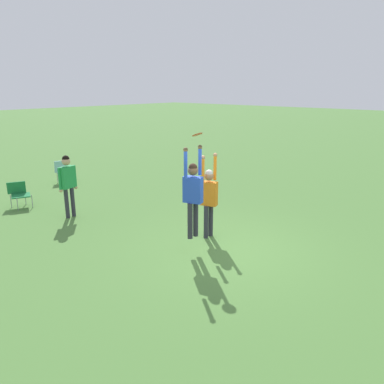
{
  "coord_description": "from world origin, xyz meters",
  "views": [
    {
      "loc": [
        -6.7,
        -5.04,
        3.82
      ],
      "look_at": [
        -0.08,
        0.86,
        1.3
      ],
      "focal_mm": 35.0,
      "sensor_mm": 36.0,
      "label": 1
    }
  ],
  "objects_px": {
    "camping_chair_0": "(19,193)",
    "person_spectator_near": "(68,180)",
    "person_defending": "(209,194)",
    "camping_chair_2": "(64,171)",
    "frisbee": "(197,135)",
    "person_jumping": "(193,190)"
  },
  "relations": [
    {
      "from": "frisbee",
      "to": "person_spectator_near",
      "type": "height_order",
      "value": "frisbee"
    },
    {
      "from": "camping_chair_2",
      "to": "person_jumping",
      "type": "bearing_deg",
      "value": 97.29
    },
    {
      "from": "frisbee",
      "to": "camping_chair_2",
      "type": "bearing_deg",
      "value": 82.21
    },
    {
      "from": "camping_chair_0",
      "to": "person_spectator_near",
      "type": "xyz_separation_m",
      "value": [
        0.56,
        -2.12,
        0.68
      ]
    },
    {
      "from": "frisbee",
      "to": "camping_chair_0",
      "type": "bearing_deg",
      "value": 103.74
    },
    {
      "from": "frisbee",
      "to": "person_spectator_near",
      "type": "xyz_separation_m",
      "value": [
        -0.98,
        4.2,
        -1.59
      ]
    },
    {
      "from": "person_defending",
      "to": "camping_chair_0",
      "type": "distance_m",
      "value": 6.6
    },
    {
      "from": "person_jumping",
      "to": "camping_chair_2",
      "type": "relative_size",
      "value": 2.44
    },
    {
      "from": "frisbee",
      "to": "camping_chair_2",
      "type": "height_order",
      "value": "frisbee"
    },
    {
      "from": "person_defending",
      "to": "person_jumping",
      "type": "bearing_deg",
      "value": -90.0
    },
    {
      "from": "person_jumping",
      "to": "frisbee",
      "type": "height_order",
      "value": "frisbee"
    },
    {
      "from": "person_jumping",
      "to": "person_defending",
      "type": "height_order",
      "value": "person_jumping"
    },
    {
      "from": "frisbee",
      "to": "person_defending",
      "type": "bearing_deg",
      "value": 10.73
    },
    {
      "from": "person_jumping",
      "to": "camping_chair_2",
      "type": "bearing_deg",
      "value": -28.71
    },
    {
      "from": "frisbee",
      "to": "camping_chair_2",
      "type": "xyz_separation_m",
      "value": [
        1.12,
        8.2,
        -2.25
      ]
    },
    {
      "from": "person_spectator_near",
      "to": "frisbee",
      "type": "bearing_deg",
      "value": -91.04
    },
    {
      "from": "person_jumping",
      "to": "person_spectator_near",
      "type": "distance_m",
      "value": 4.47
    },
    {
      "from": "camping_chair_2",
      "to": "frisbee",
      "type": "bearing_deg",
      "value": 99.71
    },
    {
      "from": "frisbee",
      "to": "camping_chair_0",
      "type": "distance_m",
      "value": 6.89
    },
    {
      "from": "frisbee",
      "to": "camping_chair_0",
      "type": "relative_size",
      "value": 0.31
    },
    {
      "from": "camping_chair_0",
      "to": "person_spectator_near",
      "type": "bearing_deg",
      "value": 127.87
    },
    {
      "from": "person_defending",
      "to": "camping_chair_2",
      "type": "relative_size",
      "value": 2.48
    }
  ]
}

